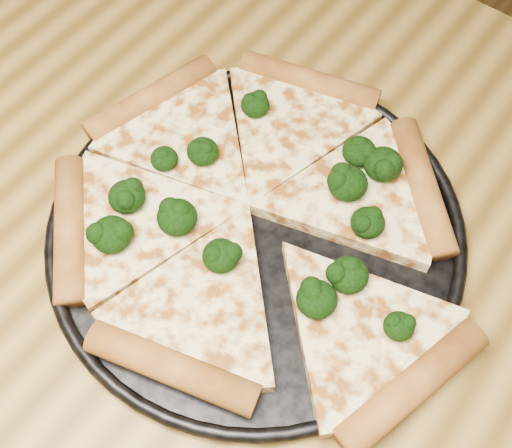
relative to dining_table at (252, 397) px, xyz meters
The scene contains 4 objects.
dining_table is the anchor object (origin of this frame).
pizza_pan 0.15m from the dining_table, 125.56° to the left, with size 0.34×0.34×0.02m.
pizza 0.16m from the dining_table, 126.19° to the left, with size 0.38×0.34×0.03m.
broccoli_florets 0.17m from the dining_table, 120.92° to the left, with size 0.26×0.22×0.02m.
Camera 1 is at (0.09, -0.12, 1.23)m, focal length 46.17 mm.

